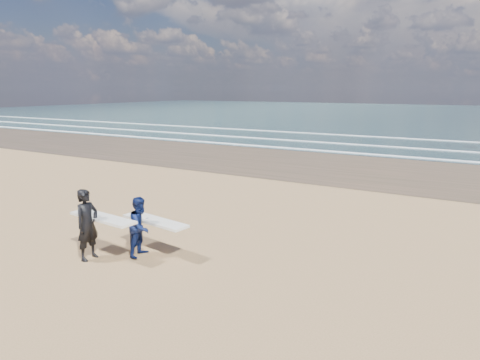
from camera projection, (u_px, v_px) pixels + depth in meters
The scene contains 2 objects.
surfer_near at pixel (89, 224), 11.39m from camera, with size 2.24×1.07×1.94m.
surfer_far at pixel (142, 226), 11.68m from camera, with size 2.25×1.21×1.66m.
Camera 1 is at (9.00, -6.96, 4.53)m, focal length 32.00 mm.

